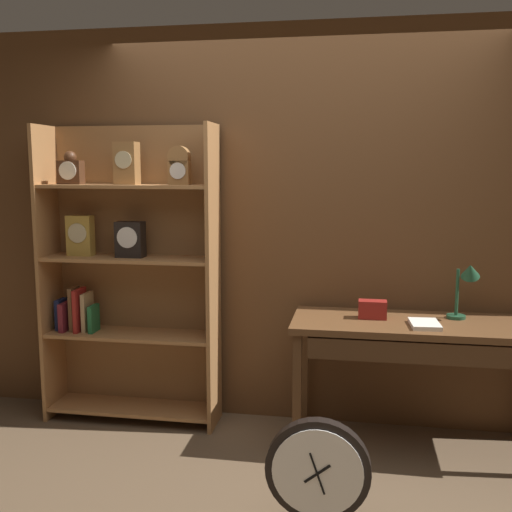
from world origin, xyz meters
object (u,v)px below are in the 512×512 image
toolbox_small (372,309)px  open_repair_manual (425,324)px  workbench (418,338)px  round_clock_large (318,473)px  bookshelf (127,271)px  desk_lamp (466,281)px

toolbox_small → open_repair_manual: toolbox_small is taller
workbench → round_clock_large: size_ratio=2.74×
bookshelf → toolbox_small: bookshelf is taller
open_repair_manual → workbench: bearing=106.7°
bookshelf → open_repair_manual: (1.90, -0.27, -0.21)m
bookshelf → round_clock_large: (1.35, -1.07, -0.74)m
open_repair_manual → bookshelf: bearing=168.2°
toolbox_small → round_clock_large: (-0.26, -0.94, -0.58)m
toolbox_small → round_clock_large: size_ratio=0.31×
workbench → open_repair_manual: (0.03, -0.08, 0.11)m
toolbox_small → workbench: bearing=-12.6°
bookshelf → open_repair_manual: 1.93m
open_repair_manual → toolbox_small: bearing=151.4°
desk_lamp → round_clock_large: 1.48m
bookshelf → round_clock_large: bearing=-38.4°
open_repair_manual → round_clock_large: (-0.55, -0.80, -0.53)m
bookshelf → round_clock_large: size_ratio=3.66×
bookshelf → workbench: 1.90m
bookshelf → desk_lamp: bookshelf is taller
bookshelf → open_repair_manual: bookshelf is taller
desk_lamp → round_clock_large: (-0.80, -0.99, -0.76)m
workbench → desk_lamp: desk_lamp is taller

